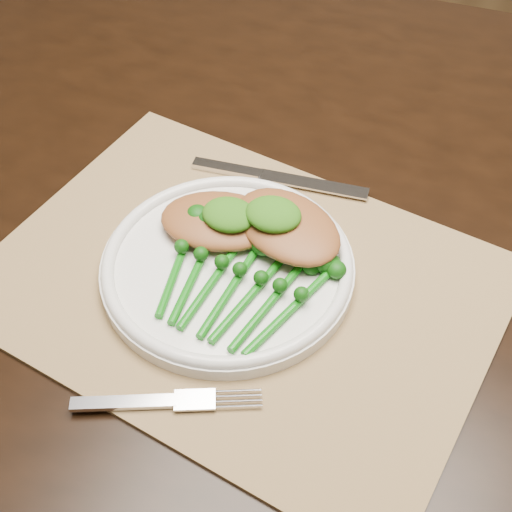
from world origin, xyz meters
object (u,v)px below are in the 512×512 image
(dining_table, at_px, (313,366))
(chicken_fillet_left, at_px, (219,221))
(broccolini_bundle, at_px, (231,288))
(dinner_plate, at_px, (227,266))
(placemat, at_px, (240,284))

(dining_table, distance_m, chicken_fillet_left, 0.43)
(broccolini_bundle, bearing_deg, dinner_plate, 125.09)
(dining_table, xyz_separation_m, dinner_plate, (-0.06, -0.17, 0.39))
(chicken_fillet_left, bearing_deg, broccolini_bundle, -71.52)
(placemat, xyz_separation_m, chicken_fillet_left, (-0.04, 0.05, 0.03))
(dinner_plate, relative_size, chicken_fillet_left, 2.08)
(chicken_fillet_left, xyz_separation_m, broccolini_bundle, (0.04, -0.07, -0.01))
(placemat, distance_m, dinner_plate, 0.02)
(dining_table, height_order, dinner_plate, dinner_plate)
(dining_table, bearing_deg, chicken_fillet_left, -124.90)
(dinner_plate, bearing_deg, dining_table, 70.16)
(dining_table, height_order, broccolini_bundle, broccolini_bundle)
(chicken_fillet_left, bearing_deg, dinner_plate, -69.99)
(dining_table, xyz_separation_m, placemat, (-0.04, -0.18, 0.38))
(placemat, bearing_deg, dining_table, 86.20)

